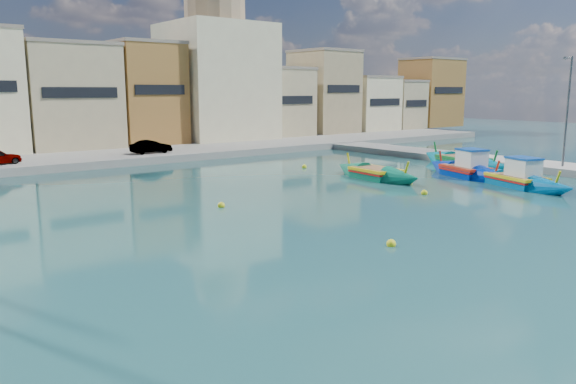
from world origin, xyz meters
name	(u,v)px	position (x,y,z in m)	size (l,w,h in m)	color
ground	(501,226)	(0.00, 0.00, 0.00)	(160.00, 160.00, 0.00)	#13343A
north_quay	(167,154)	(0.00, 32.00, 0.30)	(80.00, 8.00, 0.60)	gray
north_townhouses	(192,98)	(6.68, 39.36, 5.00)	(83.20, 7.87, 10.19)	tan
church_block	(216,65)	(10.00, 40.00, 8.41)	(10.00, 10.00, 19.10)	beige
quay_street_lamp	(567,111)	(17.44, 6.00, 4.34)	(1.18, 0.16, 8.00)	#595B60
parked_cars	(10,156)	(-12.78, 30.50, 1.17)	(19.72, 2.44, 1.17)	#4C1919
luzzu_turquoise_cabin	(517,181)	(9.94, 5.05, 0.34)	(4.44, 8.87, 2.80)	#0061A2
luzzu_blue_cabin	(467,171)	(10.86, 9.20, 0.36)	(4.44, 8.50, 2.93)	#0027A2
luzzu_cyan_mid	(463,163)	(15.00, 12.40, 0.29)	(4.64, 9.74, 2.80)	#007D9A
luzzu_green	(375,175)	(5.35, 12.36, 0.27)	(2.69, 8.05, 2.49)	#0A6D51
mooring_buoys	(423,195)	(2.79, 6.40, 0.08)	(24.73, 23.46, 0.36)	#FFFD1A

